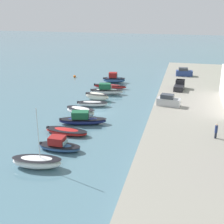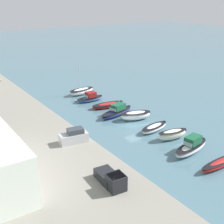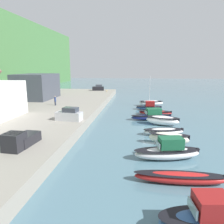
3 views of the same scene
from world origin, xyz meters
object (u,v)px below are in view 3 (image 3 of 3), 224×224
object	(u,v)px
moored_boat_1	(180,178)
moored_boat_8	(149,107)
moored_boat_6	(152,116)
dog_on_quay	(107,91)
moored_boat_3	(169,138)
moored_boat_9	(151,103)
moored_boat_4	(164,131)
moored_boat_5	(163,120)
person_on_quay	(55,100)
moored_boat_7	(155,112)
pickup_truck_0	(20,140)
parked_car_0	(98,88)
moored_boat_0	(206,220)
parked_car_1	(69,115)
moored_boat_2	(168,151)

from	to	relation	value
moored_boat_1	moored_boat_8	bearing A→B (deg)	1.46
moored_boat_6	dog_on_quay	distance (m)	34.22
moored_boat_3	moored_boat_9	world-z (taller)	moored_boat_9
moored_boat_1	moored_boat_9	xyz separation A→B (m)	(39.46, 0.33, 0.25)
moored_boat_4	moored_boat_1	bearing A→B (deg)	169.02
moored_boat_5	dog_on_quay	world-z (taller)	dog_on_quay
moored_boat_5	person_on_quay	world-z (taller)	person_on_quay
moored_boat_5	dog_on_quay	distance (m)	38.39
moored_boat_7	pickup_truck_0	size ratio (longest dim) A/B	1.51
moored_boat_1	pickup_truck_0	world-z (taller)	pickup_truck_0
moored_boat_7	parked_car_0	distance (m)	36.92
moored_boat_7	person_on_quay	size ratio (longest dim) A/B	3.43
moored_boat_0	moored_boat_3	xyz separation A→B (m)	(16.03, 0.10, -0.08)
moored_boat_8	moored_boat_1	bearing A→B (deg)	-177.48
parked_car_1	person_on_quay	world-z (taller)	parked_car_1
moored_boat_3	moored_boat_8	distance (m)	24.25
moored_boat_5	moored_boat_1	bearing A→B (deg)	-165.81
moored_boat_4	person_on_quay	distance (m)	26.79
moored_boat_8	parked_car_1	xyz separation A→B (m)	(-19.01, 13.81, 1.81)
moored_boat_3	dog_on_quay	xyz separation A→B (m)	(45.34, 14.74, 1.19)
parked_car_1	moored_boat_3	bearing A→B (deg)	-100.44
moored_boat_1	parked_car_1	world-z (taller)	parked_car_1
moored_boat_2	moored_boat_8	xyz separation A→B (m)	(29.00, 0.65, -0.20)
moored_boat_0	moored_boat_9	world-z (taller)	moored_boat_9
moored_boat_0	moored_boat_7	bearing A→B (deg)	-5.39
moored_boat_7	person_on_quay	distance (m)	22.49
moored_boat_6	dog_on_quay	size ratio (longest dim) A/B	9.69
moored_boat_1	moored_boat_5	bearing A→B (deg)	-2.03
moored_boat_4	moored_boat_5	world-z (taller)	moored_boat_5
moored_boat_2	dog_on_quay	xyz separation A→B (m)	(50.14, 13.97, 1.15)
moored_boat_3	moored_boat_6	size ratio (longest dim) A/B	0.65
moored_boat_7	moored_boat_9	distance (m)	10.80
moored_boat_3	dog_on_quay	distance (m)	47.69
moored_boat_6	moored_boat_7	size ratio (longest dim) A/B	1.16
moored_boat_8	parked_car_0	bearing A→B (deg)	33.67
moored_boat_1	dog_on_quay	bearing A→B (deg)	14.21
moored_boat_4	dog_on_quay	bearing A→B (deg)	9.02
moored_boat_0	parked_car_1	distance (m)	26.24
moored_boat_0	moored_boat_4	bearing A→B (deg)	-5.30
moored_boat_7	moored_boat_9	size ratio (longest dim) A/B	0.92
moored_boat_3	person_on_quay	distance (m)	29.39
moored_boat_2	moored_boat_6	bearing A→B (deg)	-8.87
moored_boat_3	moored_boat_9	bearing A→B (deg)	10.12
moored_boat_7	parked_car_1	size ratio (longest dim) A/B	1.66
parked_car_0	dog_on_quay	bearing A→B (deg)	-152.18
moored_boat_7	moored_boat_9	xyz separation A→B (m)	(10.79, 0.31, 0.31)
moored_boat_7	pickup_truck_0	distance (m)	30.75
moored_boat_3	moored_boat_7	xyz separation A→B (m)	(18.66, 0.34, -0.39)
parked_car_0	parked_car_1	bearing A→B (deg)	176.12
moored_boat_3	moored_boat_8	bearing A→B (deg)	12.22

